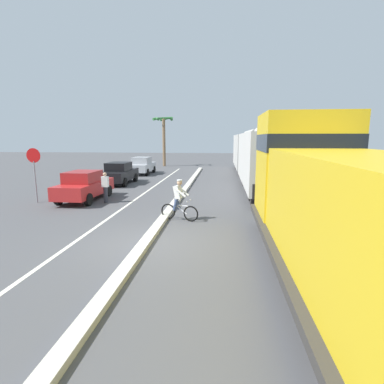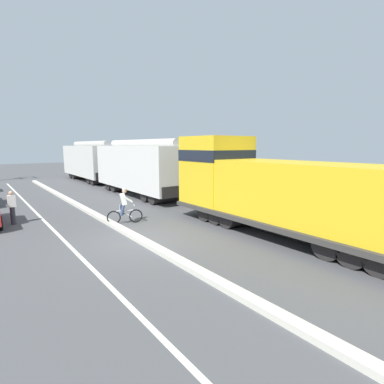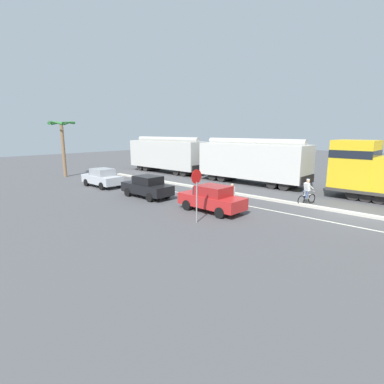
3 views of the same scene
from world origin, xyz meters
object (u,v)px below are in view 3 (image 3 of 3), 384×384
Objects in this scene: parked_car_silver at (102,178)px; cyclist at (307,192)px; hopper_car_lead at (252,162)px; hopper_car_middle at (167,155)px; stop_sign at (196,186)px; pedestrian_by_cars at (232,196)px; parked_car_black at (147,187)px; parked_car_red at (212,199)px; palm_tree_near at (62,135)px.

parked_car_silver is 2.46× the size of cyclist.
hopper_car_middle is at bearing 90.00° from hopper_car_lead.
stop_sign is 1.78× the size of pedestrian_by_cars.
stop_sign is (-12.53, -4.31, -0.05)m from hopper_car_lead.
stop_sign reaches higher than cyclist.
stop_sign is (-2.17, -6.84, 1.21)m from parked_car_black.
parked_car_black is 1.00× the size of parked_car_silver.
parked_car_black is 2.60× the size of pedestrian_by_cars.
parked_car_red is at bearing 160.36° from pedestrian_by_cars.
pedestrian_by_cars is at bearing -119.52° from hopper_car_middle.
hopper_car_lead reaches higher than cyclist.
cyclist is (5.76, -3.52, 0.00)m from parked_car_red.
parked_car_silver is 12.93m from pedestrian_by_cars.
palm_tree_near is (0.55, 14.66, 3.63)m from parked_car_black.
parked_car_black is 1.46× the size of stop_sign.
hopper_car_middle is at bearing 60.48° from pedestrian_by_cars.
parked_car_silver is 16.91m from cyclist.
palm_tree_near is (0.52, 8.36, 3.63)m from parked_car_silver.
hopper_car_middle is 6.18× the size of cyclist.
palm_tree_near is at bearing 150.34° from hopper_car_middle.
parked_car_silver is at bearing 139.47° from hopper_car_lead.
parked_car_black is at bearing 91.15° from parked_car_red.
pedestrian_by_cars is (1.49, -12.85, 0.03)m from parked_car_silver.
hopper_car_middle reaches higher than cyclist.
parked_car_silver is 2.60× the size of pedestrian_by_cars.
hopper_car_lead is 2.51× the size of parked_car_red.
parked_car_red is 2.61× the size of pedestrian_by_cars.
parked_car_black is 15.12m from palm_tree_near.
pedestrian_by_cars is (-4.36, 3.02, 0.03)m from cyclist.
palm_tree_near reaches higher than parked_car_red.
parked_car_black is at bearing 166.32° from hopper_car_lead.
parked_car_red is 12.35m from parked_car_silver.
parked_car_black is (-0.12, 6.04, 0.00)m from parked_car_red.
hopper_car_middle is 10.77m from parked_car_silver.
parked_car_red is 0.70× the size of palm_tree_near.
cyclist is at bearing -69.76° from parked_car_silver.
hopper_car_middle is at bearing -29.66° from palm_tree_near.
hopper_car_lead is at bearing -60.28° from palm_tree_near.
hopper_car_lead reaches higher than parked_car_red.
pedestrian_by_cars is at bearing -19.64° from parked_car_red.
pedestrian_by_cars is (0.97, -21.20, -3.59)m from palm_tree_near.
stop_sign reaches higher than pedestrian_by_cars.
hopper_car_lead is at bearing -13.68° from parked_car_black.
palm_tree_near is at bearing 92.61° from pedestrian_by_cars.
stop_sign is at bearing -97.22° from palm_tree_near.
parked_car_red is 6.75m from cyclist.
pedestrian_by_cars is (-8.84, -4.02, -1.23)m from hopper_car_lead.
parked_car_red is 2.46× the size of cyclist.
cyclist reaches higher than parked_car_red.
parked_car_black and parked_car_silver have the same top height.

